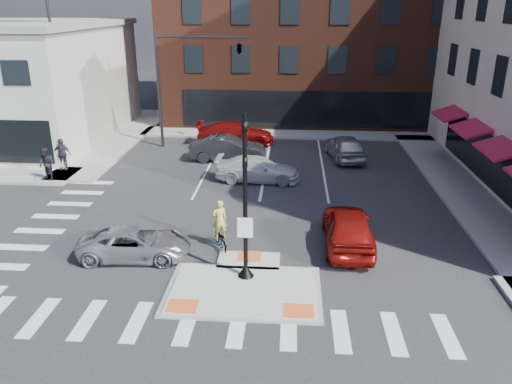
# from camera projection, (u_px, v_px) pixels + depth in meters

# --- Properties ---
(ground) EXTENTS (120.00, 120.00, 0.00)m
(ground) POSITION_uv_depth(u_px,v_px,m) (245.00, 284.00, 17.89)
(ground) COLOR #28282B
(ground) RESTS_ON ground
(refuge_island) EXTENTS (5.40, 4.65, 0.13)m
(refuge_island) POSITION_uv_depth(u_px,v_px,m) (244.00, 287.00, 17.63)
(refuge_island) COLOR gray
(refuge_island) RESTS_ON ground
(sidewalk_nw) EXTENTS (23.50, 20.50, 0.15)m
(sidewalk_nw) POSITION_uv_depth(u_px,v_px,m) (16.00, 153.00, 33.26)
(sidewalk_nw) COLOR gray
(sidewalk_nw) RESTS_ON ground
(sidewalk_e) EXTENTS (3.00, 24.00, 0.15)m
(sidewalk_e) POSITION_uv_depth(u_px,v_px,m) (465.00, 192.00, 26.46)
(sidewalk_e) COLOR gray
(sidewalk_e) RESTS_ON ground
(sidewalk_n) EXTENTS (26.00, 3.00, 0.15)m
(sidewalk_n) POSITION_uv_depth(u_px,v_px,m) (311.00, 134.00, 38.18)
(sidewalk_n) COLOR gray
(sidewalk_n) RESTS_ON ground
(building_n) EXTENTS (24.40, 18.40, 15.50)m
(building_n) POSITION_uv_depth(u_px,v_px,m) (311.00, 23.00, 44.77)
(building_n) COLOR #55291A
(building_n) RESTS_ON ground
(building_far_left) EXTENTS (10.00, 12.00, 10.00)m
(building_far_left) POSITION_uv_depth(u_px,v_px,m) (251.00, 40.00, 64.90)
(building_far_left) COLOR slate
(building_far_left) RESTS_ON ground
(building_far_right) EXTENTS (12.00, 12.00, 12.00)m
(building_far_right) POSITION_uv_depth(u_px,v_px,m) (351.00, 32.00, 65.53)
(building_far_right) COLOR brown
(building_far_right) RESTS_ON ground
(signal_pole) EXTENTS (0.60, 0.60, 5.98)m
(signal_pole) POSITION_uv_depth(u_px,v_px,m) (245.00, 220.00, 17.42)
(signal_pole) COLOR black
(signal_pole) RESTS_ON refuge_island
(mast_arm_signal) EXTENTS (6.10, 2.24, 8.00)m
(mast_arm_signal) POSITION_uv_depth(u_px,v_px,m) (217.00, 56.00, 32.72)
(mast_arm_signal) COLOR black
(mast_arm_signal) RESTS_ON ground
(silver_suv) EXTENTS (4.45, 2.27, 1.20)m
(silver_suv) POSITION_uv_depth(u_px,v_px,m) (135.00, 243.00, 19.59)
(silver_suv) COLOR #AFB0B7
(silver_suv) RESTS_ON ground
(red_sedan) EXTENTS (2.02, 4.88, 1.65)m
(red_sedan) POSITION_uv_depth(u_px,v_px,m) (348.00, 227.00, 20.46)
(red_sedan) COLOR maroon
(red_sedan) RESTS_ON ground
(white_pickup) EXTENTS (4.81, 2.14, 1.37)m
(white_pickup) POSITION_uv_depth(u_px,v_px,m) (257.00, 169.00, 28.12)
(white_pickup) COLOR silver
(white_pickup) RESTS_ON ground
(bg_car_dark) EXTENTS (4.83, 1.77, 1.58)m
(bg_car_dark) POSITION_uv_depth(u_px,v_px,m) (228.00, 149.00, 31.72)
(bg_car_dark) COLOR #2A2B30
(bg_car_dark) RESTS_ON ground
(bg_car_silver) EXTENTS (2.63, 4.94, 1.60)m
(bg_car_silver) POSITION_uv_depth(u_px,v_px,m) (345.00, 147.00, 32.10)
(bg_car_silver) COLOR #B7BABF
(bg_car_silver) RESTS_ON ground
(bg_car_red) EXTENTS (5.56, 2.55, 1.58)m
(bg_car_red) POSITION_uv_depth(u_px,v_px,m) (235.00, 133.00, 35.51)
(bg_car_red) COLOR maroon
(bg_car_red) RESTS_ON ground
(cyclist) EXTENTS (1.16, 1.73, 2.09)m
(cyclist) POSITION_uv_depth(u_px,v_px,m) (220.00, 232.00, 20.34)
(cyclist) COLOR #3F3F44
(cyclist) RESTS_ON ground
(pedestrian_a) EXTENTS (1.13, 1.04, 1.88)m
(pedestrian_a) POSITION_uv_depth(u_px,v_px,m) (46.00, 164.00, 27.65)
(pedestrian_a) COLOR black
(pedestrian_a) RESTS_ON sidewalk_nw
(pedestrian_b) EXTENTS (1.13, 0.51, 1.89)m
(pedestrian_b) POSITION_uv_depth(u_px,v_px,m) (62.00, 154.00, 29.51)
(pedestrian_b) COLOR #302C35
(pedestrian_b) RESTS_ON sidewalk_nw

